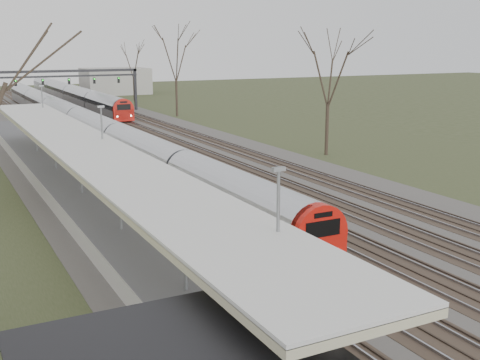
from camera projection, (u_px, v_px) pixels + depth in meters
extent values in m
cube|color=#474442|center=(127.00, 145.00, 57.66)|extent=(24.00, 160.00, 0.10)
cube|color=#4C3828|center=(63.00, 150.00, 54.97)|extent=(2.60, 160.00, 0.06)
cube|color=gray|center=(55.00, 150.00, 54.63)|extent=(0.07, 160.00, 0.12)
cube|color=gray|center=(71.00, 148.00, 55.27)|extent=(0.07, 160.00, 0.12)
cube|color=#4C3828|center=(101.00, 147.00, 56.53)|extent=(2.60, 160.00, 0.06)
cube|color=gray|center=(94.00, 147.00, 56.20)|extent=(0.07, 160.00, 0.12)
cube|color=gray|center=(109.00, 145.00, 56.84)|extent=(0.07, 160.00, 0.12)
cube|color=#4C3828|center=(137.00, 144.00, 58.10)|extent=(2.60, 160.00, 0.06)
cube|color=gray|center=(130.00, 144.00, 57.76)|extent=(0.07, 160.00, 0.12)
cube|color=gray|center=(144.00, 143.00, 58.41)|extent=(0.07, 160.00, 0.12)
cube|color=#4C3828|center=(171.00, 141.00, 59.67)|extent=(2.60, 160.00, 0.06)
cube|color=gray|center=(164.00, 141.00, 59.33)|extent=(0.07, 160.00, 0.12)
cube|color=gray|center=(178.00, 140.00, 59.97)|extent=(0.07, 160.00, 0.12)
cube|color=#4C3828|center=(203.00, 139.00, 61.23)|extent=(2.60, 160.00, 0.06)
cube|color=gray|center=(197.00, 139.00, 60.90)|extent=(0.07, 160.00, 0.12)
cube|color=gray|center=(210.00, 138.00, 61.54)|extent=(0.07, 160.00, 0.12)
cube|color=#9E9B93|center=(70.00, 189.00, 38.35)|extent=(3.50, 69.00, 1.00)
cylinder|color=slate|center=(315.00, 351.00, 14.08)|extent=(0.14, 0.14, 3.00)
cylinder|color=slate|center=(185.00, 250.00, 21.01)|extent=(0.14, 0.14, 3.00)
cylinder|color=slate|center=(120.00, 199.00, 27.94)|extent=(0.14, 0.14, 3.00)
cylinder|color=slate|center=(81.00, 168.00, 34.87)|extent=(0.14, 0.14, 3.00)
cylinder|color=slate|center=(54.00, 147.00, 41.80)|extent=(0.14, 0.14, 3.00)
cylinder|color=slate|center=(36.00, 133.00, 48.74)|extent=(0.14, 0.14, 3.00)
cube|color=silver|center=(83.00, 144.00, 33.66)|extent=(4.10, 50.00, 0.12)
cube|color=#BFBA94|center=(83.00, 147.00, 33.70)|extent=(4.10, 50.00, 0.25)
cube|color=black|center=(135.00, 90.00, 87.70)|extent=(0.35, 0.35, 6.00)
cube|color=black|center=(63.00, 71.00, 82.48)|extent=(21.00, 0.35, 0.35)
cube|color=black|center=(63.00, 76.00, 82.63)|extent=(21.00, 0.25, 0.25)
cube|color=black|center=(16.00, 83.00, 79.82)|extent=(0.32, 0.22, 0.85)
sphere|color=#0CFF19|center=(16.00, 81.00, 79.64)|extent=(0.16, 0.16, 0.16)
cube|color=black|center=(43.00, 82.00, 81.38)|extent=(0.32, 0.22, 0.85)
sphere|color=#0CFF19|center=(43.00, 80.00, 81.21)|extent=(0.16, 0.16, 0.16)
cube|color=black|center=(69.00, 81.00, 82.95)|extent=(0.32, 0.22, 0.85)
sphere|color=#0CFF19|center=(69.00, 80.00, 82.77)|extent=(0.16, 0.16, 0.16)
cube|color=black|center=(94.00, 81.00, 84.51)|extent=(0.32, 0.22, 0.85)
sphere|color=#0CFF19|center=(94.00, 79.00, 84.34)|extent=(0.16, 0.16, 0.16)
cube|color=black|center=(119.00, 80.00, 86.08)|extent=(0.32, 0.22, 0.85)
sphere|color=#0CFF19|center=(119.00, 78.00, 85.90)|extent=(0.16, 0.16, 0.16)
cylinder|color=#2D231C|center=(327.00, 130.00, 52.18)|extent=(0.30, 0.30, 4.50)
cube|color=#9A9DA3|center=(79.00, 125.00, 64.25)|extent=(2.55, 90.00, 1.60)
cylinder|color=#9A9DA3|center=(78.00, 119.00, 64.10)|extent=(2.60, 89.70, 2.60)
cube|color=black|center=(78.00, 118.00, 64.08)|extent=(2.62, 89.40, 0.55)
cube|color=red|center=(319.00, 250.00, 25.35)|extent=(2.55, 0.50, 1.50)
cylinder|color=red|center=(319.00, 234.00, 25.24)|extent=(2.60, 0.60, 2.60)
cube|color=black|center=(322.00, 229.00, 24.94)|extent=(1.70, 0.12, 0.70)
sphere|color=white|center=(304.00, 257.00, 24.82)|extent=(0.22, 0.22, 0.22)
sphere|color=white|center=(338.00, 250.00, 25.58)|extent=(0.22, 0.22, 0.22)
cube|color=black|center=(79.00, 133.00, 64.45)|extent=(1.80, 89.00, 0.35)
cube|color=#9A9DA3|center=(71.00, 96.00, 99.30)|extent=(2.55, 60.00, 1.60)
cylinder|color=#9A9DA3|center=(71.00, 92.00, 99.16)|extent=(2.60, 59.70, 2.60)
cube|color=black|center=(71.00, 92.00, 99.14)|extent=(2.62, 59.40, 0.55)
cube|color=red|center=(124.00, 115.00, 73.41)|extent=(2.55, 0.50, 1.50)
cylinder|color=red|center=(123.00, 109.00, 73.29)|extent=(2.60, 0.60, 2.60)
cube|color=black|center=(124.00, 107.00, 72.99)|extent=(1.70, 0.12, 0.70)
sphere|color=white|center=(117.00, 116.00, 72.87)|extent=(0.22, 0.22, 0.22)
sphere|color=white|center=(131.00, 116.00, 73.64)|extent=(0.22, 0.22, 0.22)
cube|color=black|center=(71.00, 102.00, 99.51)|extent=(1.80, 59.00, 0.35)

